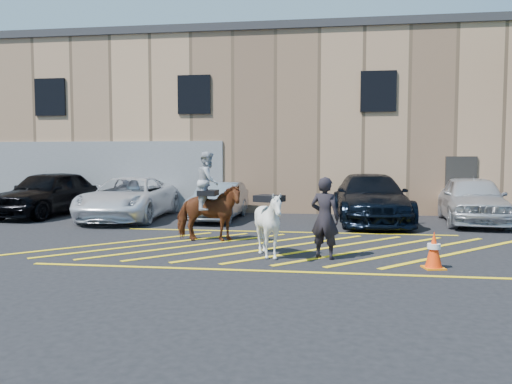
# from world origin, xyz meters

# --- Properties ---
(ground) EXTENTS (90.00, 90.00, 0.00)m
(ground) POSITION_xyz_m (0.00, 0.00, 0.00)
(ground) COLOR black
(ground) RESTS_ON ground
(car_black_suv) EXTENTS (2.52, 5.12, 1.68)m
(car_black_suv) POSITION_xyz_m (-9.10, 5.12, 0.84)
(car_black_suv) COLOR black
(car_black_suv) RESTS_ON ground
(car_white_pickup) EXTENTS (2.71, 5.41, 1.47)m
(car_white_pickup) POSITION_xyz_m (-5.70, 4.48, 0.74)
(car_white_pickup) COLOR white
(car_white_pickup) RESTS_ON ground
(car_silver_sedan) EXTENTS (1.49, 3.96, 1.29)m
(car_silver_sedan) POSITION_xyz_m (-2.57, 4.81, 0.64)
(car_silver_sedan) COLOR gray
(car_silver_sedan) RESTS_ON ground
(car_blue_suv) EXTENTS (2.49, 5.60, 1.60)m
(car_blue_suv) POSITION_xyz_m (2.59, 4.85, 0.80)
(car_blue_suv) COLOR black
(car_blue_suv) RESTS_ON ground
(car_white_suv) EXTENTS (2.38, 4.82, 1.58)m
(car_white_suv) POSITION_xyz_m (5.87, 4.99, 0.79)
(car_white_suv) COLOR silver
(car_white_suv) RESTS_ON ground
(handler) EXTENTS (0.75, 0.63, 1.75)m
(handler) POSITION_xyz_m (1.09, -1.44, 0.88)
(handler) COLOR black
(handler) RESTS_ON ground
(warehouse) EXTENTS (32.42, 10.20, 7.30)m
(warehouse) POSITION_xyz_m (-0.01, 11.99, 3.65)
(warehouse) COLOR tan
(warehouse) RESTS_ON ground
(hatching_zone) EXTENTS (12.60, 5.12, 0.01)m
(hatching_zone) POSITION_xyz_m (-0.00, -0.30, 0.01)
(hatching_zone) COLOR yellow
(hatching_zone) RESTS_ON ground
(mounted_bay) EXTENTS (1.76, 0.81, 2.31)m
(mounted_bay) POSITION_xyz_m (-1.88, 0.35, 0.94)
(mounted_bay) COLOR brown
(mounted_bay) RESTS_ON ground
(saddled_white) EXTENTS (1.56, 1.64, 1.44)m
(saddled_white) POSITION_xyz_m (-0.09, -1.51, 0.73)
(saddled_white) COLOR white
(saddled_white) RESTS_ON ground
(traffic_cone) EXTENTS (0.45, 0.45, 0.73)m
(traffic_cone) POSITION_xyz_m (3.20, -2.12, 0.37)
(traffic_cone) COLOR orange
(traffic_cone) RESTS_ON ground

